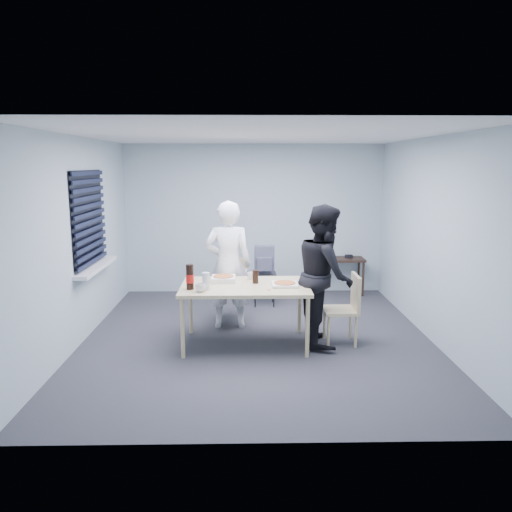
{
  "coord_description": "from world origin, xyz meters",
  "views": [
    {
      "loc": [
        -0.14,
        -6.23,
        2.25
      ],
      "look_at": [
        -0.01,
        0.1,
        1.08
      ],
      "focal_mm": 35.0,
      "sensor_mm": 36.0,
      "label": 1
    }
  ],
  "objects_px": {
    "dining_table": "(245,290)",
    "person_white": "(228,265)",
    "side_table": "(336,263)",
    "chair_far": "(231,285)",
    "backpack": "(264,260)",
    "mug_a": "(201,288)",
    "person_black": "(324,275)",
    "mug_b": "(251,276)",
    "chair_right": "(347,304)",
    "soda_bottle": "(190,277)",
    "stool": "(264,280)"
  },
  "relations": [
    {
      "from": "person_black",
      "to": "side_table",
      "type": "relative_size",
      "value": 1.85
    },
    {
      "from": "backpack",
      "to": "mug_b",
      "type": "distance_m",
      "value": 1.51
    },
    {
      "from": "person_black",
      "to": "stool",
      "type": "xyz_separation_m",
      "value": [
        -0.69,
        1.76,
        -0.47
      ]
    },
    {
      "from": "mug_b",
      "to": "backpack",
      "type": "bearing_deg",
      "value": 81.25
    },
    {
      "from": "chair_right",
      "to": "person_white",
      "type": "height_order",
      "value": "person_white"
    },
    {
      "from": "soda_bottle",
      "to": "person_white",
      "type": "bearing_deg",
      "value": 64.93
    },
    {
      "from": "backpack",
      "to": "side_table",
      "type": "bearing_deg",
      "value": 22.04
    },
    {
      "from": "chair_right",
      "to": "dining_table",
      "type": "bearing_deg",
      "value": -179.2
    },
    {
      "from": "person_white",
      "to": "soda_bottle",
      "type": "xyz_separation_m",
      "value": [
        -0.43,
        -0.91,
        0.03
      ]
    },
    {
      "from": "chair_far",
      "to": "mug_b",
      "type": "relative_size",
      "value": 8.9
    },
    {
      "from": "mug_a",
      "to": "side_table",
      "type": "bearing_deg",
      "value": 53.01
    },
    {
      "from": "chair_right",
      "to": "stool",
      "type": "bearing_deg",
      "value": 118.79
    },
    {
      "from": "dining_table",
      "to": "backpack",
      "type": "relative_size",
      "value": 3.55
    },
    {
      "from": "person_black",
      "to": "side_table",
      "type": "xyz_separation_m",
      "value": [
        0.6,
        2.44,
        -0.33
      ]
    },
    {
      "from": "dining_table",
      "to": "person_black",
      "type": "relative_size",
      "value": 0.9
    },
    {
      "from": "dining_table",
      "to": "chair_right",
      "type": "xyz_separation_m",
      "value": [
        1.29,
        0.02,
        -0.2
      ]
    },
    {
      "from": "side_table",
      "to": "mug_b",
      "type": "bearing_deg",
      "value": -124.82
    },
    {
      "from": "person_white",
      "to": "mug_b",
      "type": "distance_m",
      "value": 0.52
    },
    {
      "from": "mug_a",
      "to": "backpack",
      "type": "bearing_deg",
      "value": 68.63
    },
    {
      "from": "side_table",
      "to": "mug_a",
      "type": "xyz_separation_m",
      "value": [
        -2.12,
        -2.81,
        0.26
      ]
    },
    {
      "from": "dining_table",
      "to": "side_table",
      "type": "relative_size",
      "value": 1.66
    },
    {
      "from": "chair_right",
      "to": "backpack",
      "type": "relative_size",
      "value": 1.99
    },
    {
      "from": "person_white",
      "to": "mug_a",
      "type": "relative_size",
      "value": 14.39
    },
    {
      "from": "chair_far",
      "to": "person_white",
      "type": "xyz_separation_m",
      "value": [
        -0.03,
        -0.37,
        0.37
      ]
    },
    {
      "from": "mug_a",
      "to": "chair_far",
      "type": "bearing_deg",
      "value": 77.27
    },
    {
      "from": "dining_table",
      "to": "soda_bottle",
      "type": "bearing_deg",
      "value": -163.07
    },
    {
      "from": "chair_right",
      "to": "mug_b",
      "type": "height_order",
      "value": "chair_right"
    },
    {
      "from": "mug_a",
      "to": "mug_b",
      "type": "distance_m",
      "value": 0.87
    },
    {
      "from": "person_black",
      "to": "stool",
      "type": "relative_size",
      "value": 3.38
    },
    {
      "from": "chair_far",
      "to": "backpack",
      "type": "distance_m",
      "value": 0.9
    },
    {
      "from": "chair_far",
      "to": "backpack",
      "type": "xyz_separation_m",
      "value": [
        0.51,
        0.71,
        0.23
      ]
    },
    {
      "from": "side_table",
      "to": "soda_bottle",
      "type": "height_order",
      "value": "soda_bottle"
    },
    {
      "from": "mug_a",
      "to": "soda_bottle",
      "type": "xyz_separation_m",
      "value": [
        -0.14,
        0.12,
        0.1
      ]
    },
    {
      "from": "person_black",
      "to": "chair_right",
      "type": "bearing_deg",
      "value": -95.17
    },
    {
      "from": "side_table",
      "to": "mug_a",
      "type": "bearing_deg",
      "value": -126.99
    },
    {
      "from": "chair_far",
      "to": "person_white",
      "type": "distance_m",
      "value": 0.53
    },
    {
      "from": "stool",
      "to": "mug_b",
      "type": "xyz_separation_m",
      "value": [
        -0.23,
        -1.5,
        0.41
      ]
    },
    {
      "from": "dining_table",
      "to": "person_white",
      "type": "bearing_deg",
      "value": 108.01
    },
    {
      "from": "person_black",
      "to": "side_table",
      "type": "distance_m",
      "value": 2.53
    },
    {
      "from": "stool",
      "to": "mug_b",
      "type": "distance_m",
      "value": 1.57
    },
    {
      "from": "side_table",
      "to": "mug_a",
      "type": "distance_m",
      "value": 3.53
    },
    {
      "from": "dining_table",
      "to": "backpack",
      "type": "height_order",
      "value": "backpack"
    },
    {
      "from": "person_white",
      "to": "mug_a",
      "type": "bearing_deg",
      "value": 74.28
    },
    {
      "from": "backpack",
      "to": "soda_bottle",
      "type": "height_order",
      "value": "soda_bottle"
    },
    {
      "from": "stool",
      "to": "mug_a",
      "type": "distance_m",
      "value": 2.32
    },
    {
      "from": "dining_table",
      "to": "side_table",
      "type": "bearing_deg",
      "value": 57.35
    },
    {
      "from": "dining_table",
      "to": "mug_a",
      "type": "height_order",
      "value": "mug_a"
    },
    {
      "from": "chair_far",
      "to": "side_table",
      "type": "bearing_deg",
      "value": 37.93
    },
    {
      "from": "person_white",
      "to": "side_table",
      "type": "bearing_deg",
      "value": -135.83
    },
    {
      "from": "chair_right",
      "to": "person_black",
      "type": "height_order",
      "value": "person_black"
    }
  ]
}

